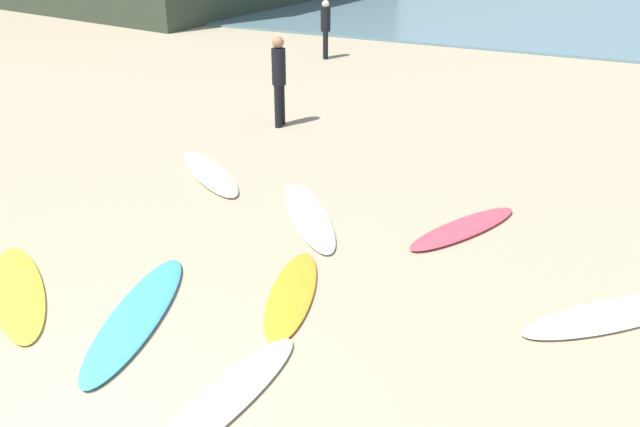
{
  "coord_description": "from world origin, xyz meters",
  "views": [
    {
      "loc": [
        3.82,
        -2.96,
        4.37
      ],
      "look_at": [
        0.21,
        4.87,
        0.3
      ],
      "focal_mm": 38.37,
      "sensor_mm": 36.0,
      "label": 1
    }
  ],
  "objects_px": {
    "surfboard_2": "(18,291)",
    "surfboard_5": "(309,215)",
    "surfboard_6": "(464,228)",
    "beachgoer_mid": "(326,27)",
    "surfboard_7": "(136,316)",
    "surfboard_8": "(611,315)",
    "surfboard_1": "(292,294)",
    "beachgoer_near": "(279,77)",
    "surfboard_3": "(210,173)",
    "surfboard_0": "(224,398)"
  },
  "relations": [
    {
      "from": "surfboard_2",
      "to": "surfboard_5",
      "type": "distance_m",
      "value": 4.05
    },
    {
      "from": "surfboard_6",
      "to": "beachgoer_mid",
      "type": "relative_size",
      "value": 1.31
    },
    {
      "from": "surfboard_7",
      "to": "surfboard_8",
      "type": "distance_m",
      "value": 5.36
    },
    {
      "from": "surfboard_5",
      "to": "beachgoer_mid",
      "type": "relative_size",
      "value": 1.54
    },
    {
      "from": "surfboard_1",
      "to": "beachgoer_near",
      "type": "distance_m",
      "value": 6.65
    },
    {
      "from": "beachgoer_mid",
      "to": "surfboard_6",
      "type": "bearing_deg",
      "value": -172.92
    },
    {
      "from": "beachgoer_near",
      "to": "beachgoer_mid",
      "type": "relative_size",
      "value": 1.12
    },
    {
      "from": "surfboard_2",
      "to": "surfboard_5",
      "type": "xyz_separation_m",
      "value": [
        2.25,
        3.36,
        0.01
      ]
    },
    {
      "from": "surfboard_7",
      "to": "beachgoer_near",
      "type": "distance_m",
      "value": 7.21
    },
    {
      "from": "surfboard_3",
      "to": "surfboard_5",
      "type": "bearing_deg",
      "value": 109.12
    },
    {
      "from": "surfboard_1",
      "to": "surfboard_6",
      "type": "height_order",
      "value": "surfboard_6"
    },
    {
      "from": "surfboard_1",
      "to": "surfboard_0",
      "type": "bearing_deg",
      "value": -98.85
    },
    {
      "from": "surfboard_1",
      "to": "surfboard_7",
      "type": "bearing_deg",
      "value": -156.49
    },
    {
      "from": "beachgoer_near",
      "to": "surfboard_6",
      "type": "bearing_deg",
      "value": 49.07
    },
    {
      "from": "surfboard_2",
      "to": "beachgoer_near",
      "type": "bearing_deg",
      "value": -139.3
    },
    {
      "from": "surfboard_5",
      "to": "beachgoer_mid",
      "type": "xyz_separation_m",
      "value": [
        -4.18,
        9.84,
        0.86
      ]
    },
    {
      "from": "surfboard_3",
      "to": "surfboard_5",
      "type": "relative_size",
      "value": 0.94
    },
    {
      "from": "surfboard_2",
      "to": "beachgoer_mid",
      "type": "xyz_separation_m",
      "value": [
        -1.93,
        13.21,
        0.87
      ]
    },
    {
      "from": "surfboard_5",
      "to": "surfboard_6",
      "type": "distance_m",
      "value": 2.25
    },
    {
      "from": "surfboard_2",
      "to": "surfboard_6",
      "type": "xyz_separation_m",
      "value": [
        4.44,
        3.89,
        0.01
      ]
    },
    {
      "from": "surfboard_6",
      "to": "surfboard_3",
      "type": "bearing_deg",
      "value": 22.82
    },
    {
      "from": "surfboard_7",
      "to": "beachgoer_mid",
      "type": "height_order",
      "value": "beachgoer_mid"
    },
    {
      "from": "surfboard_8",
      "to": "beachgoer_near",
      "type": "height_order",
      "value": "beachgoer_near"
    },
    {
      "from": "surfboard_8",
      "to": "beachgoer_mid",
      "type": "distance_m",
      "value": 13.72
    },
    {
      "from": "surfboard_0",
      "to": "surfboard_2",
      "type": "xyz_separation_m",
      "value": [
        -3.28,
        0.61,
        -0.01
      ]
    },
    {
      "from": "surfboard_0",
      "to": "surfboard_3",
      "type": "bearing_deg",
      "value": 131.1
    },
    {
      "from": "surfboard_6",
      "to": "beachgoer_near",
      "type": "xyz_separation_m",
      "value": [
        -4.62,
        3.18,
        0.98
      ]
    },
    {
      "from": "surfboard_8",
      "to": "beachgoer_near",
      "type": "relative_size",
      "value": 1.3
    },
    {
      "from": "surfboard_1",
      "to": "beachgoer_mid",
      "type": "bearing_deg",
      "value": 95.96
    },
    {
      "from": "surfboard_6",
      "to": "surfboard_7",
      "type": "xyz_separation_m",
      "value": [
        -2.81,
        -3.73,
        0.0
      ]
    },
    {
      "from": "beachgoer_near",
      "to": "surfboard_1",
      "type": "bearing_deg",
      "value": 22.61
    },
    {
      "from": "surfboard_5",
      "to": "beachgoer_near",
      "type": "bearing_deg",
      "value": -94.34
    },
    {
      "from": "surfboard_2",
      "to": "surfboard_6",
      "type": "distance_m",
      "value": 5.91
    },
    {
      "from": "surfboard_1",
      "to": "surfboard_5",
      "type": "distance_m",
      "value": 2.19
    },
    {
      "from": "surfboard_6",
      "to": "surfboard_7",
      "type": "distance_m",
      "value": 4.67
    },
    {
      "from": "surfboard_1",
      "to": "surfboard_8",
      "type": "height_order",
      "value": "surfboard_8"
    },
    {
      "from": "surfboard_5",
      "to": "surfboard_6",
      "type": "relative_size",
      "value": 1.18
    },
    {
      "from": "surfboard_3",
      "to": "surfboard_8",
      "type": "relative_size",
      "value": 1.0
    },
    {
      "from": "surfboard_0",
      "to": "surfboard_3",
      "type": "height_order",
      "value": "surfboard_3"
    },
    {
      "from": "surfboard_3",
      "to": "beachgoer_mid",
      "type": "relative_size",
      "value": 1.45
    },
    {
      "from": "surfboard_6",
      "to": "beachgoer_mid",
      "type": "height_order",
      "value": "beachgoer_mid"
    },
    {
      "from": "surfboard_8",
      "to": "beachgoer_near",
      "type": "distance_m",
      "value": 8.19
    },
    {
      "from": "beachgoer_mid",
      "to": "beachgoer_near",
      "type": "bearing_deg",
      "value": 168.66
    },
    {
      "from": "surfboard_3",
      "to": "beachgoer_near",
      "type": "xyz_separation_m",
      "value": [
        -0.17,
        2.9,
        0.98
      ]
    },
    {
      "from": "surfboard_1",
      "to": "beachgoer_near",
      "type": "height_order",
      "value": "beachgoer_near"
    },
    {
      "from": "surfboard_6",
      "to": "surfboard_2",
      "type": "bearing_deg",
      "value": 67.66
    },
    {
      "from": "surfboard_0",
      "to": "surfboard_2",
      "type": "relative_size",
      "value": 0.92
    },
    {
      "from": "surfboard_0",
      "to": "surfboard_3",
      "type": "xyz_separation_m",
      "value": [
        -3.28,
        4.78,
        0.0
      ]
    },
    {
      "from": "surfboard_5",
      "to": "surfboard_7",
      "type": "bearing_deg",
      "value": 41.63
    },
    {
      "from": "surfboard_0",
      "to": "surfboard_8",
      "type": "height_order",
      "value": "surfboard_0"
    }
  ]
}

